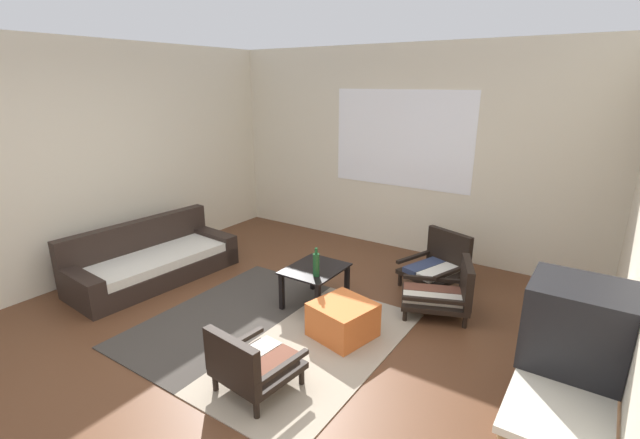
{
  "coord_description": "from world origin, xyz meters",
  "views": [
    {
      "loc": [
        2.38,
        -2.48,
        2.24
      ],
      "look_at": [
        0.1,
        0.93,
        0.96
      ],
      "focal_mm": 24.93,
      "sensor_mm": 36.0,
      "label": 1
    }
  ],
  "objects_px": {
    "clay_vase": "(580,308)",
    "console_shelf": "(570,356)",
    "armchair_striped_foreground": "(251,364)",
    "glass_bottle": "(316,264)",
    "armchair_corner": "(444,293)",
    "crt_television": "(575,325)",
    "coffee_table": "(315,275)",
    "wicker_basket": "(518,426)",
    "couch": "(152,262)",
    "armchair_by_window": "(438,263)",
    "ottoman_orange": "(343,320)"
  },
  "relations": [
    {
      "from": "clay_vase",
      "to": "console_shelf",
      "type": "bearing_deg",
      "value": -90.0
    },
    {
      "from": "armchair_striped_foreground",
      "to": "glass_bottle",
      "type": "distance_m",
      "value": 1.31
    },
    {
      "from": "armchair_corner",
      "to": "crt_television",
      "type": "height_order",
      "value": "crt_television"
    },
    {
      "from": "coffee_table",
      "to": "armchair_corner",
      "type": "height_order",
      "value": "armchair_corner"
    },
    {
      "from": "crt_television",
      "to": "wicker_basket",
      "type": "xyz_separation_m",
      "value": [
        -0.2,
        0.19,
        -0.91
      ]
    },
    {
      "from": "couch",
      "to": "wicker_basket",
      "type": "xyz_separation_m",
      "value": [
        4.1,
        -0.26,
        -0.1
      ]
    },
    {
      "from": "console_shelf",
      "to": "glass_bottle",
      "type": "bearing_deg",
      "value": 164.13
    },
    {
      "from": "couch",
      "to": "wicker_basket",
      "type": "height_order",
      "value": "couch"
    },
    {
      "from": "armchair_by_window",
      "to": "glass_bottle",
      "type": "height_order",
      "value": "glass_bottle"
    },
    {
      "from": "ottoman_orange",
      "to": "crt_television",
      "type": "height_order",
      "value": "crt_television"
    },
    {
      "from": "console_shelf",
      "to": "glass_bottle",
      "type": "distance_m",
      "value": 2.31
    },
    {
      "from": "coffee_table",
      "to": "console_shelf",
      "type": "xyz_separation_m",
      "value": [
        2.34,
        -0.78,
        0.37
      ]
    },
    {
      "from": "console_shelf",
      "to": "couch",
      "type": "bearing_deg",
      "value": 176.58
    },
    {
      "from": "armchair_corner",
      "to": "ottoman_orange",
      "type": "relative_size",
      "value": 1.62
    },
    {
      "from": "couch",
      "to": "armchair_corner",
      "type": "distance_m",
      "value": 3.32
    },
    {
      "from": "crt_television",
      "to": "ottoman_orange",
      "type": "bearing_deg",
      "value": 160.82
    },
    {
      "from": "couch",
      "to": "armchair_corner",
      "type": "bearing_deg",
      "value": 18.89
    },
    {
      "from": "coffee_table",
      "to": "wicker_basket",
      "type": "distance_m",
      "value": 2.28
    },
    {
      "from": "armchair_striped_foreground",
      "to": "clay_vase",
      "type": "distance_m",
      "value": 2.25
    },
    {
      "from": "armchair_corner",
      "to": "glass_bottle",
      "type": "bearing_deg",
      "value": -146.38
    },
    {
      "from": "couch",
      "to": "clay_vase",
      "type": "xyz_separation_m",
      "value": [
        4.31,
        0.03,
        0.69
      ]
    },
    {
      "from": "armchair_corner",
      "to": "glass_bottle",
      "type": "height_order",
      "value": "glass_bottle"
    },
    {
      "from": "glass_bottle",
      "to": "clay_vase",
      "type": "bearing_deg",
      "value": -8.68
    },
    {
      "from": "armchair_corner",
      "to": "wicker_basket",
      "type": "xyz_separation_m",
      "value": [
        0.96,
        -1.34,
        -0.13
      ]
    },
    {
      "from": "console_shelf",
      "to": "wicker_basket",
      "type": "height_order",
      "value": "console_shelf"
    },
    {
      "from": "crt_television",
      "to": "couch",
      "type": "bearing_deg",
      "value": 173.99
    },
    {
      "from": "glass_bottle",
      "to": "ottoman_orange",
      "type": "bearing_deg",
      "value": -25.51
    },
    {
      "from": "glass_bottle",
      "to": "armchair_by_window",
      "type": "bearing_deg",
      "value": 59.28
    },
    {
      "from": "armchair_by_window",
      "to": "console_shelf",
      "type": "distance_m",
      "value": 2.46
    },
    {
      "from": "console_shelf",
      "to": "coffee_table",
      "type": "bearing_deg",
      "value": 161.49
    },
    {
      "from": "coffee_table",
      "to": "ottoman_orange",
      "type": "height_order",
      "value": "coffee_table"
    },
    {
      "from": "armchair_striped_foreground",
      "to": "armchair_corner",
      "type": "bearing_deg",
      "value": 67.99
    },
    {
      "from": "armchair_striped_foreground",
      "to": "clay_vase",
      "type": "bearing_deg",
      "value": 24.97
    },
    {
      "from": "couch",
      "to": "clay_vase",
      "type": "distance_m",
      "value": 4.36
    },
    {
      "from": "glass_bottle",
      "to": "couch",
      "type": "bearing_deg",
      "value": -169.85
    },
    {
      "from": "coffee_table",
      "to": "wicker_basket",
      "type": "relative_size",
      "value": 2.6
    },
    {
      "from": "armchair_by_window",
      "to": "clay_vase",
      "type": "distance_m",
      "value": 2.28
    },
    {
      "from": "coffee_table",
      "to": "crt_television",
      "type": "height_order",
      "value": "crt_television"
    },
    {
      "from": "ottoman_orange",
      "to": "console_shelf",
      "type": "xyz_separation_m",
      "value": [
        1.79,
        -0.42,
        0.54
      ]
    },
    {
      "from": "couch",
      "to": "console_shelf",
      "type": "distance_m",
      "value": 4.34
    },
    {
      "from": "armchair_by_window",
      "to": "armchair_striped_foreground",
      "type": "bearing_deg",
      "value": -101.27
    },
    {
      "from": "armchair_striped_foreground",
      "to": "console_shelf",
      "type": "bearing_deg",
      "value": 17.54
    },
    {
      "from": "crt_television",
      "to": "clay_vase",
      "type": "xyz_separation_m",
      "value": [
        0.0,
        0.49,
        -0.12
      ]
    },
    {
      "from": "coffee_table",
      "to": "crt_television",
      "type": "xyz_separation_m",
      "value": [
        2.34,
        -0.98,
        0.68
      ]
    },
    {
      "from": "armchair_striped_foreground",
      "to": "ottoman_orange",
      "type": "height_order",
      "value": "armchair_striped_foreground"
    },
    {
      "from": "glass_bottle",
      "to": "wicker_basket",
      "type": "relative_size",
      "value": 1.2
    },
    {
      "from": "crt_television",
      "to": "glass_bottle",
      "type": "height_order",
      "value": "crt_television"
    },
    {
      "from": "coffee_table",
      "to": "armchair_striped_foreground",
      "type": "xyz_separation_m",
      "value": [
        0.38,
        -1.4,
        -0.08
      ]
    },
    {
      "from": "ottoman_orange",
      "to": "glass_bottle",
      "type": "distance_m",
      "value": 0.61
    },
    {
      "from": "armchair_striped_foreground",
      "to": "coffee_table",
      "type": "bearing_deg",
      "value": 105.37
    }
  ]
}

